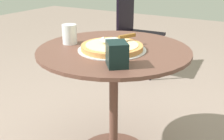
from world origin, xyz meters
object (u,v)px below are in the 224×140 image
drinking_cup (70,34)px  patio_chair_far (135,28)px  pizza_on_tray (112,47)px  napkin_dispenser (117,54)px  patio_table (114,81)px  pizza_server (120,38)px

drinking_cup → patio_chair_far: (1.47, 0.29, -0.27)m
patio_chair_far → pizza_on_tray: bearing=-158.8°
patio_chair_far → drinking_cup: bearing=-168.7°
patio_chair_far → napkin_dispenser: bearing=-156.9°
drinking_cup → patio_chair_far: bearing=11.3°
napkin_dispenser → patio_table: bearing=-7.1°
pizza_server → drinking_cup: drinking_cup is taller
pizza_server → patio_chair_far: size_ratio=0.24×
patio_table → patio_chair_far: (1.41, 0.55, -0.02)m
pizza_on_tray → napkin_dispenser: 0.24m
pizza_server → patio_chair_far: (1.39, 0.58, -0.27)m
patio_table → napkin_dispenser: bearing=-147.1°
pizza_on_tray → napkin_dispenser: bearing=-144.4°
pizza_server → napkin_dispenser: 0.28m
pizza_on_tray → napkin_dispenser: napkin_dispenser is taller
patio_table → pizza_server: 0.25m
patio_chair_far → pizza_server: bearing=-157.5°
patio_table → patio_chair_far: 1.52m
pizza_on_tray → patio_chair_far: size_ratio=0.41×
patio_table → pizza_on_tray: bearing=-164.9°
pizza_on_tray → patio_chair_far: 1.57m
patio_table → pizza_on_tray: (-0.04, -0.01, 0.21)m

